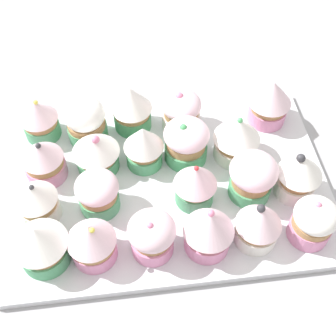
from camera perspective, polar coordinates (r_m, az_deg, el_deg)
The scene contains 23 objects.
ground_plane at distance 64.89cm, azimuth 0.00°, elevation -3.03°, with size 180.00×180.00×3.00cm, color #9E9EA3.
baking_tray at distance 63.16cm, azimuth 0.00°, elevation -1.97°, with size 44.97×31.13×1.20cm.
cupcake_0 at distance 55.30cm, azimuth -16.18°, elevation -9.38°, with size 6.82×6.82×7.25cm.
cupcake_1 at distance 54.39cm, azimuth -9.84°, elevation -9.26°, with size 6.07×6.07×7.17cm.
cupcake_2 at distance 54.11cm, azimuth -2.09°, elevation -8.69°, with size 5.92×5.92×6.99cm.
cupcake_3 at distance 54.15cm, azimuth 5.27°, elevation -7.95°, with size 6.34×6.34×7.81cm.
cupcake_4 at distance 55.85cm, azimuth 11.64°, elevation -7.05°, with size 5.80×5.80×7.39cm.
cupcake_5 at distance 58.05cm, azimuth 18.28°, elevation -6.55°, with size 5.57×5.57×6.95cm.
cupcake_6 at distance 59.25cm, azimuth -16.70°, elevation -4.00°, with size 5.77×5.77×6.86cm.
cupcake_7 at distance 58.41cm, azimuth -9.07°, elevation -3.16°, with size 5.79×5.79×6.16cm.
cupcake_8 at distance 57.88cm, azimuth 3.56°, elevation -1.90°, with size 5.83×5.83×7.50cm.
cupcake_9 at distance 59.57cm, azimuth 10.87°, elevation -1.08°, with size 6.47×6.47×7.13cm.
cupcake_10 at distance 60.92cm, azimuth 16.61°, elevation -0.80°, with size 6.01×6.01×7.87cm.
cupcake_11 at distance 63.03cm, azimuth -15.88°, elevation 1.11°, with size 5.81×5.81×7.09cm.
cupcake_12 at distance 62.27cm, azimuth -9.32°, elevation 2.25°, with size 6.69×6.69×7.11cm.
cupcake_13 at distance 61.77cm, azimuth -3.17°, elevation 2.95°, with size 5.66×5.66×7.31cm.
cupcake_14 at distance 62.64cm, azimuth 2.37°, elevation 3.45°, with size 6.49×6.49×7.14cm.
cupcake_15 at distance 63.27cm, azimuth 8.89°, elevation 3.92°, with size 6.72×6.72×7.68cm.
cupcake_16 at distance 68.37cm, azimuth -16.33°, elevation 6.15°, with size 5.67×5.67×6.87cm.
cupcake_17 at distance 66.29cm, azimuth -10.59°, elevation 6.00°, with size 6.01×6.01×7.11cm.
cupcake_18 at distance 66.66cm, azimuth -4.73°, elevation 7.84°, with size 6.11×6.11×7.77cm.
cupcake_19 at distance 67.05cm, azimuth 1.71°, elevation 7.36°, with size 5.99×5.99×6.68cm.
cupcake_20 at distance 69.15cm, azimuth 13.05°, elevation 8.48°, with size 6.51×6.51×7.66cm.
Camera 1 is at (-4.41, -36.01, 52.30)cm, focal length 47.13 mm.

